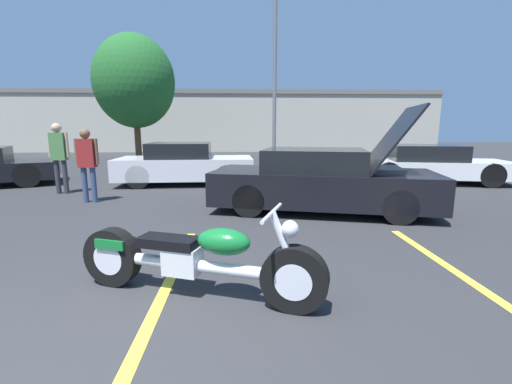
# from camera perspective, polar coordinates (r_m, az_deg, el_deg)

# --- Properties ---
(parking_stripe_middle) EXTENTS (0.12, 4.93, 0.01)m
(parking_stripe_middle) POSITION_cam_1_polar(r_m,az_deg,el_deg) (3.44, -16.82, -19.16)
(parking_stripe_middle) COLOR yellow
(parking_stripe_middle) RESTS_ON ground
(parking_stripe_back) EXTENTS (0.12, 4.93, 0.01)m
(parking_stripe_back) POSITION_cam_1_polar(r_m,az_deg,el_deg) (4.20, 36.60, -15.19)
(parking_stripe_back) COLOR yellow
(parking_stripe_back) RESTS_ON ground
(far_building) EXTENTS (32.00, 4.20, 4.40)m
(far_building) POSITION_cam_1_polar(r_m,az_deg,el_deg) (27.04, -5.56, 11.89)
(far_building) COLOR #B2AD9E
(far_building) RESTS_ON ground
(light_pole) EXTENTS (1.21, 0.28, 7.95)m
(light_pole) POSITION_cam_1_polar(r_m,az_deg,el_deg) (17.29, 3.40, 19.43)
(light_pole) COLOR slate
(light_pole) RESTS_ON ground
(tree_background) EXTENTS (4.01, 4.01, 6.31)m
(tree_background) POSITION_cam_1_polar(r_m,az_deg,el_deg) (19.12, -19.62, 16.92)
(tree_background) COLOR brown
(tree_background) RESTS_ON ground
(motorcycle) EXTENTS (2.53, 1.08, 0.95)m
(motorcycle) POSITION_cam_1_polar(r_m,az_deg,el_deg) (3.53, -9.99, -11.12)
(motorcycle) COLOR black
(motorcycle) RESTS_ON ground
(show_car_hood_open) EXTENTS (4.69, 2.73, 2.10)m
(show_car_hood_open) POSITION_cam_1_polar(r_m,az_deg,el_deg) (7.12, 11.06, 1.78)
(show_car_hood_open) COLOR black
(show_car_hood_open) RESTS_ON ground
(parked_car_right_row) EXTENTS (4.87, 2.70, 1.17)m
(parked_car_right_row) POSITION_cam_1_polar(r_m,az_deg,el_deg) (12.08, 26.77, 4.12)
(parked_car_right_row) COLOR white
(parked_car_right_row) RESTS_ON ground
(parked_car_mid_row) EXTENTS (4.10, 1.97, 1.25)m
(parked_car_mid_row) POSITION_cam_1_polar(r_m,az_deg,el_deg) (10.72, -11.81, 4.53)
(parked_car_mid_row) COLOR silver
(parked_car_mid_row) RESTS_ON ground
(spectator_by_show_car) EXTENTS (0.52, 0.22, 1.68)m
(spectator_by_show_car) POSITION_cam_1_polar(r_m,az_deg,el_deg) (8.66, -26.33, 4.92)
(spectator_by_show_car) COLOR #38476B
(spectator_by_show_car) RESTS_ON ground
(spectator_midground) EXTENTS (0.52, 0.24, 1.82)m
(spectator_midground) POSITION_cam_1_polar(r_m,az_deg,el_deg) (10.19, -30.01, 5.82)
(spectator_midground) COLOR #333338
(spectator_midground) RESTS_ON ground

